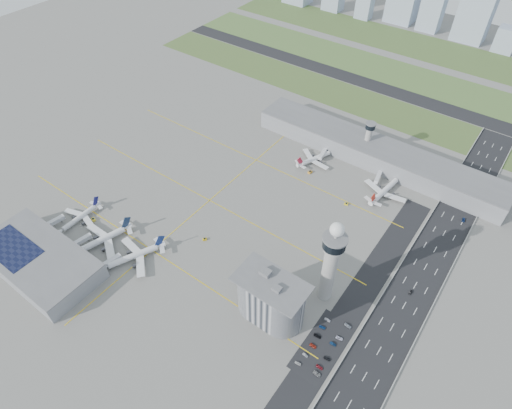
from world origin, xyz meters
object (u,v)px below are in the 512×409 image
Objects in this scene: tug_4 at (310,172)px; tug_5 at (346,204)px; jet_bridge_near_2 at (102,268)px; jet_bridge_far_0 at (325,151)px; airplane_near_a at (78,216)px; car_lot_1 at (305,355)px; admin_building at (271,298)px; car_lot_10 at (339,338)px; airplane_near_c at (132,254)px; car_lot_9 at (333,344)px; secondary_tower at (368,137)px; car_lot_6 at (317,374)px; jet_bridge_near_1 at (73,247)px; car_lot_4 at (322,327)px; airplane_far_a at (316,156)px; car_lot_2 at (313,346)px; airplane_near_b at (100,238)px; car_lot_3 at (318,336)px; car_lot_7 at (319,367)px; car_lot_8 at (327,358)px; control_tower at (331,260)px; jet_bridge_far_1 at (380,173)px; car_lot_11 at (348,326)px; airplane_far_b at (386,188)px; jet_bridge_near_0 at (46,228)px; tug_3 at (205,239)px; tug_2 at (126,223)px; tug_0 at (93,219)px; car_hw_1 at (410,292)px; tug_1 at (124,229)px; car_lot_0 at (298,363)px; car_hw_2 at (464,220)px.

tug_4 is 1.22× the size of tug_5.
jet_bridge_near_2 is 200.68m from jet_bridge_far_0.
airplane_near_a is 11.08× the size of car_lot_1.
admin_building is 45.11m from car_lot_10.
airplane_near_c reaches higher than car_lot_9.
airplane_near_c is 3.15× the size of jet_bridge_near_2.
secondary_tower reaches higher than car_lot_6.
jet_bridge_near_1 reaches higher than car_lot_4.
airplane_far_a is 164.03m from car_lot_9.
car_lot_9 is (136.12, 24.75, -5.57)m from airplane_near_c.
car_lot_9 is (90.32, -149.77, -2.25)m from jet_bridge_far_0.
car_lot_2 is (136.83, 35.59, -2.29)m from jet_bridge_near_2.
airplane_near_b is 13.21× the size of tug_4.
car_lot_7 is (10.18, -15.28, -0.05)m from car_lot_3.
car_lot_8 is at bearing 132.92° from tug_4.
control_tower is 4.61× the size of jet_bridge_near_1.
airplane_near_b is 217.03m from jet_bridge_far_1.
car_lot_11 reaches higher than car_lot_6.
jet_bridge_near_0 is at bearing 142.47° from airplane_far_b.
tug_3 reaches higher than car_lot_4.
secondary_tower is 45.43m from airplane_far_a.
car_lot_8 is 0.88× the size of car_lot_11.
car_lot_6 is at bearing -71.28° from secondary_tower.
tug_2 is at bearing -161.40° from airplane_near_b.
tug_3 is at bearing 75.13° from car_lot_3.
jet_bridge_near_1 is at bearing 100.67° from car_lot_6.
tug_0 reaches higher than car_lot_10.
jet_bridge_near_2 is (48.91, -19.91, -2.31)m from airplane_near_a.
jet_bridge_far_0 is 62.82m from tug_5.
car_hw_1 is at bearing -52.73° from jet_bridge_near_1.
jet_bridge_far_1 is 160.61m from car_lot_2.
jet_bridge_near_1 is (-113.00, -211.00, -15.95)m from secondary_tower.
airplane_far_b is 9.70× the size of car_lot_3.
tug_2 is 0.66× the size of car_lot_10.
admin_building is 73.42m from tug_3.
jet_bridge_near_1 is at bearing -113.99° from tug_2.
airplane_near_c is at bearing 96.69° from car_lot_9.
secondary_tower reaches higher than tug_2.
car_lot_11 reaches higher than car_lot_1.
jet_bridge_near_1 reaches higher than tug_1.
airplane_near_c is 12.35× the size of tug_1.
car_lot_6 is at bearing 173.77° from car_lot_10.
jet_bridge_far_0 is 163.03m from car_lot_11.
car_lot_0 is at bearing 167.62° from car_lot_11.
admin_building reaches higher than airplane_near_a.
jet_bridge_far_1 is at bearing -18.55° from jet_bridge_near_2.
car_hw_2 reaches higher than car_lot_2.
tug_5 is (-6.20, 109.01, -14.49)m from admin_building.
airplane_near_c is 1.18× the size of airplane_far_a.
airplane_near_a is 179.03m from tug_4.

